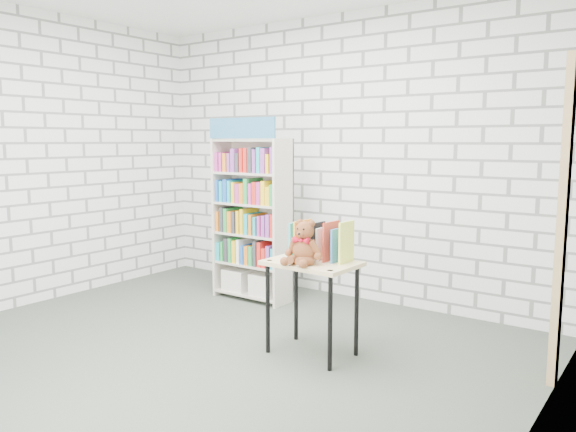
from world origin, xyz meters
The scene contains 7 objects.
ground centered at (0.00, 0.00, 0.00)m, with size 4.50×4.50×0.00m, color #3D463B.
room_shell centered at (0.00, 0.00, 1.78)m, with size 4.52×4.02×2.81m.
bookshelf centered at (-0.62, 1.36, 0.81)m, with size 0.79×0.31×1.78m.
display_table centered at (0.67, 0.46, 0.60)m, with size 0.66×0.47×0.70m.
table_books centered at (0.68, 0.57, 0.84)m, with size 0.46×0.21×0.27m.
teddy_bear centered at (0.66, 0.37, 0.83)m, with size 0.29×0.27×0.31m.
door_trim centered at (2.23, 0.95, 1.05)m, with size 0.05×0.12×2.10m, color tan.
Camera 1 is at (2.86, -2.87, 1.57)m, focal length 35.00 mm.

